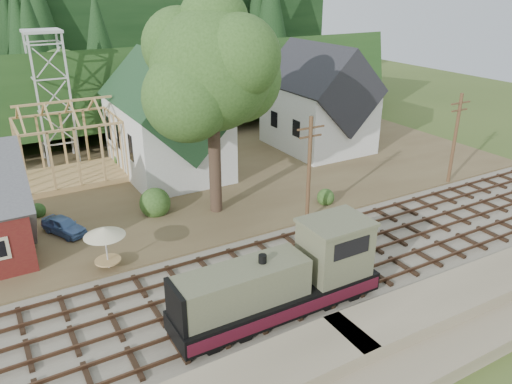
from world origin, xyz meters
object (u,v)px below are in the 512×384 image
locomotive (285,281)px  car_red (358,130)px  car_blue (64,226)px  patio_set (104,233)px

locomotive → car_red: 33.84m
locomotive → car_blue: size_ratio=3.18×
locomotive → car_blue: locomotive is taller
locomotive → patio_set: bearing=128.6°
car_blue → patio_set: bearing=-103.2°
car_blue → patio_set: (1.44, -5.96, 1.72)m
locomotive → car_red: (24.79, 23.01, -1.16)m
car_red → locomotive: bearing=145.7°
locomotive → patio_set: (-7.02, 8.81, 0.59)m
locomotive → car_red: size_ratio=2.76×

